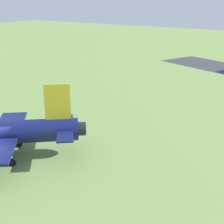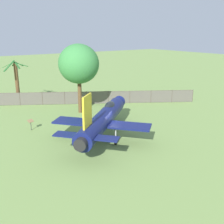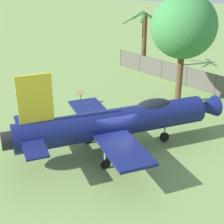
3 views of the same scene
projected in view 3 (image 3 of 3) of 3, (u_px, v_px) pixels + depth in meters
name	position (u px, v px, depth m)	size (l,w,h in m)	color
ground_plane	(114.00, 151.00, 19.60)	(200.00, 200.00, 0.00)	#75934C
display_jet	(120.00, 121.00, 18.95)	(10.62, 11.58, 5.25)	#111951
shade_tree	(184.00, 27.00, 24.16)	(5.15, 4.89, 8.54)	brown
palm_tree	(144.00, 40.00, 34.56)	(3.91, 3.50, 6.16)	brown
shrub_near_fence	(190.00, 77.00, 31.89)	(1.46, 1.24, 0.73)	#387F3D
info_plaque	(81.00, 94.00, 26.08)	(0.55, 0.69, 1.14)	#333333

